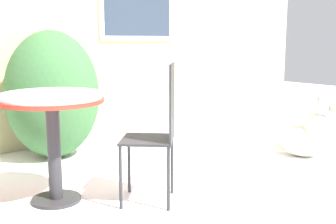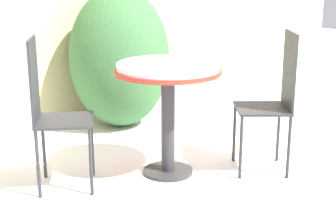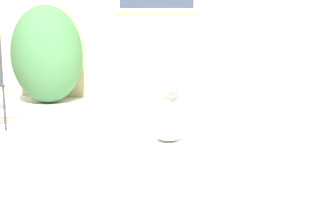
# 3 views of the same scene
# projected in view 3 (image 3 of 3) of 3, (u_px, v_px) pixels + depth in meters

# --- Properties ---
(ground_plane) EXTENTS (16.00, 16.00, 0.00)m
(ground_plane) POSITION_uv_depth(u_px,v_px,m) (32.00, 135.00, 5.18)
(ground_plane) COLOR white
(shrub_left) EXTENTS (0.95, 0.91, 1.30)m
(shrub_left) POSITION_uv_depth(u_px,v_px,m) (47.00, 54.00, 6.81)
(shrub_left) COLOR #386638
(shrub_left) RESTS_ON ground_plane
(dog) EXTENTS (0.49, 0.63, 0.66)m
(dog) POSITION_uv_depth(u_px,v_px,m) (169.00, 118.00, 4.88)
(dog) COLOR beige
(dog) RESTS_ON ground_plane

